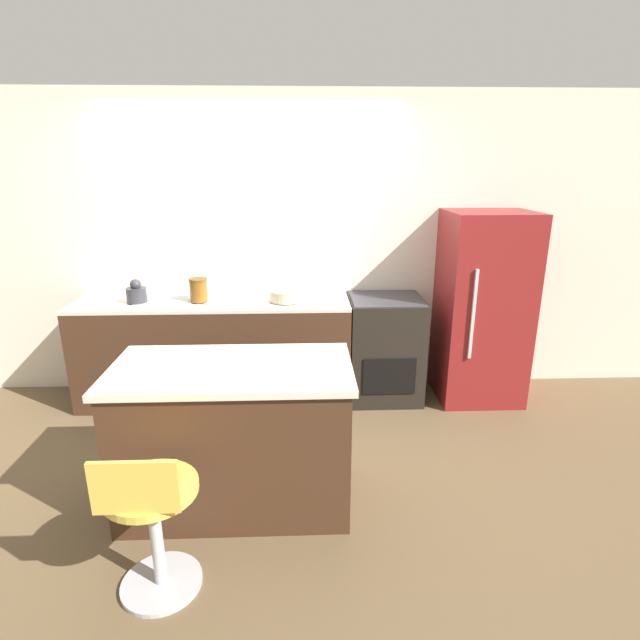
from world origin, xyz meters
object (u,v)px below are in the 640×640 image
object	(u,v)px
kettle	(136,293)
mixing_bowl	(286,295)
stool_chair	(152,519)
oven_range	(384,348)
refrigerator	(482,308)

from	to	relation	value
kettle	mixing_bowl	world-z (taller)	kettle
stool_chair	kettle	xyz separation A→B (m)	(-0.65, 2.06, 0.57)
oven_range	mixing_bowl	distance (m)	0.99
oven_range	refrigerator	size ratio (longest dim) A/B	0.56
kettle	mixing_bowl	bearing A→B (deg)	-0.00
stool_chair	kettle	distance (m)	2.24
refrigerator	mixing_bowl	size ratio (longest dim) A/B	5.85
kettle	mixing_bowl	size ratio (longest dim) A/B	0.69
mixing_bowl	stool_chair	bearing A→B (deg)	-105.89
stool_chair	mixing_bowl	size ratio (longest dim) A/B	2.98
mixing_bowl	refrigerator	bearing A→B (deg)	0.57
refrigerator	stool_chair	size ratio (longest dim) A/B	1.96
refrigerator	stool_chair	distance (m)	3.11
stool_chair	kettle	size ratio (longest dim) A/B	4.30
refrigerator	mixing_bowl	world-z (taller)	refrigerator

